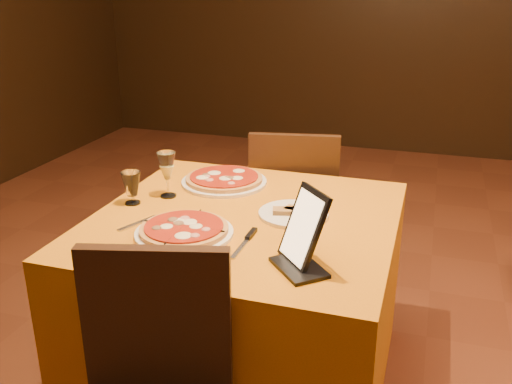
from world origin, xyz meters
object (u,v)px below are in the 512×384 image
(main_table, at_px, (245,304))
(pizza_near, at_px, (184,231))
(tablet, at_px, (304,227))
(chair_main_far, at_px, (295,211))
(pizza_far, at_px, (224,180))
(water_glass, at_px, (132,188))
(wine_glass, at_px, (167,174))

(main_table, xyz_separation_m, pizza_near, (-0.15, -0.22, 0.39))
(main_table, distance_m, tablet, 0.64)
(chair_main_far, xyz_separation_m, pizza_near, (-0.15, -1.01, 0.31))
(pizza_far, height_order, water_glass, water_glass)
(pizza_near, bearing_deg, tablet, -9.20)
(main_table, xyz_separation_m, wine_glass, (-0.36, 0.10, 0.47))
(chair_main_far, distance_m, water_glass, 1.00)
(pizza_far, bearing_deg, pizza_near, -84.42)
(chair_main_far, distance_m, wine_glass, 0.87)
(pizza_near, xyz_separation_m, water_glass, (-0.31, 0.20, 0.05))
(chair_main_far, xyz_separation_m, pizza_far, (-0.20, -0.48, 0.31))
(main_table, relative_size, pizza_far, 3.01)
(main_table, relative_size, tablet, 4.51)
(pizza_near, bearing_deg, chair_main_far, 81.69)
(pizza_near, bearing_deg, main_table, 55.64)
(tablet, bearing_deg, wine_glass, -162.68)
(pizza_near, relative_size, wine_glass, 1.79)
(main_table, distance_m, pizza_far, 0.54)
(chair_main_far, relative_size, pizza_far, 2.49)
(pizza_far, relative_size, wine_glass, 1.93)
(pizza_near, bearing_deg, pizza_far, 95.58)
(main_table, bearing_deg, water_glass, -178.40)
(main_table, bearing_deg, tablet, -44.87)
(main_table, distance_m, water_glass, 0.64)
(water_glass, bearing_deg, tablet, -20.10)
(pizza_near, xyz_separation_m, pizza_far, (-0.05, 0.53, 0.00))
(chair_main_far, distance_m, pizza_far, 0.61)
(tablet, bearing_deg, water_glass, -151.99)
(pizza_far, xyz_separation_m, wine_glass, (-0.16, -0.21, 0.08))
(wine_glass, relative_size, tablet, 0.78)
(chair_main_far, height_order, water_glass, chair_main_far)
(water_glass, bearing_deg, wine_glass, 48.65)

